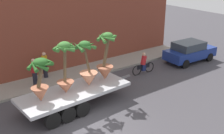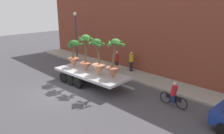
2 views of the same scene
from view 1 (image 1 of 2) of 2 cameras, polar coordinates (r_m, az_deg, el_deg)
The scene contains 12 objects.
ground_plane at distance 13.39m, azimuth -3.81°, elevation -12.30°, with size 60.00×60.00×0.00m, color #423F44.
sidewalk at distance 18.20m, azimuth -14.21°, elevation -3.11°, with size 24.00×2.20×0.15m, color gray.
building_facade at distance 18.63m, azimuth -17.26°, elevation 8.92°, with size 24.00×1.20×7.40m, color brown.
flatbed_trailer at distance 14.75m, azimuth -8.51°, elevation -5.68°, with size 6.96×2.64×0.98m.
potted_palm_rear at distance 15.56m, azimuth -1.31°, elevation 1.10°, with size 1.25×1.28×2.69m.
potted_palm_middle at distance 14.78m, azimuth -4.98°, elevation -0.52°, with size 1.18×1.27×2.53m.
potted_palm_front at distance 13.55m, azimuth -14.35°, elevation -2.85°, with size 1.25×1.28×2.16m.
potted_palm_extra at distance 14.05m, azimuth -9.49°, elevation -0.66°, with size 1.14×1.15×2.70m.
cyclist at distance 19.09m, azimuth 6.43°, elevation 0.54°, with size 1.84×0.36×1.54m.
parked_car at distance 21.97m, azimuth 15.54°, elevation 3.12°, with size 4.15×1.97×1.58m.
pedestrian_near_gate at distance 17.44m, azimuth -15.56°, elevation -0.88°, with size 0.36×0.36×1.71m.
pedestrian_far_left at distance 18.43m, azimuth -13.54°, elevation 0.53°, with size 0.36×0.36×1.71m.
Camera 1 is at (-5.84, -9.50, 7.42)m, focal length 44.85 mm.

